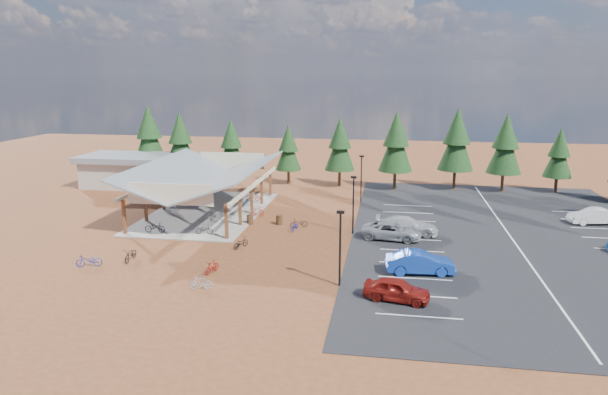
% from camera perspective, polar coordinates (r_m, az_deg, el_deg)
% --- Properties ---
extents(ground, '(140.00, 140.00, 0.00)m').
position_cam_1_polar(ground, '(46.52, -1.21, -4.24)').
color(ground, brown).
rests_on(ground, ground).
extents(asphalt_lot, '(27.00, 44.00, 0.04)m').
position_cam_1_polar(asphalt_lot, '(49.79, 20.95, -3.94)').
color(asphalt_lot, black).
rests_on(asphalt_lot, ground).
extents(concrete_pad, '(10.60, 18.60, 0.10)m').
position_cam_1_polar(concrete_pad, '(55.54, -10.10, -1.51)').
color(concrete_pad, gray).
rests_on(concrete_pad, ground).
extents(bike_pavilion, '(11.65, 19.40, 4.97)m').
position_cam_1_polar(bike_pavilion, '(54.72, -10.26, 2.31)').
color(bike_pavilion, '#562518').
rests_on(bike_pavilion, concrete_pad).
extents(outbuilding, '(11.00, 7.00, 3.90)m').
position_cam_1_polar(outbuilding, '(70.50, -18.03, 2.78)').
color(outbuilding, '#ADA593').
rests_on(outbuilding, ground).
extents(lamp_post_0, '(0.50, 0.25, 5.14)m').
position_cam_1_polar(lamp_post_0, '(35.52, 3.82, -4.78)').
color(lamp_post_0, black).
rests_on(lamp_post_0, ground).
extents(lamp_post_1, '(0.50, 0.25, 5.14)m').
position_cam_1_polar(lamp_post_1, '(47.05, 5.21, -0.34)').
color(lamp_post_1, black).
rests_on(lamp_post_1, ground).
extents(lamp_post_2, '(0.50, 0.25, 5.14)m').
position_cam_1_polar(lamp_post_2, '(58.77, 6.05, 2.35)').
color(lamp_post_2, black).
rests_on(lamp_post_2, ground).
extents(trash_bin_0, '(0.60, 0.60, 0.90)m').
position_cam_1_polar(trash_bin_0, '(50.67, -5.71, -2.32)').
color(trash_bin_0, '#402817').
rests_on(trash_bin_0, ground).
extents(trash_bin_1, '(0.60, 0.60, 0.90)m').
position_cam_1_polar(trash_bin_1, '(50.38, -2.61, -2.36)').
color(trash_bin_1, '#402817').
rests_on(trash_bin_1, ground).
extents(pine_0, '(4.19, 4.19, 9.77)m').
position_cam_1_polar(pine_0, '(73.57, -15.99, 6.43)').
color(pine_0, '#382314').
rests_on(pine_0, ground).
extents(pine_1, '(3.86, 3.86, 9.00)m').
position_cam_1_polar(pine_1, '(70.77, -12.90, 5.97)').
color(pine_1, '#382314').
rests_on(pine_1, ground).
extents(pine_2, '(3.50, 3.50, 8.14)m').
position_cam_1_polar(pine_2, '(69.23, -7.67, 5.60)').
color(pine_2, '#382314').
rests_on(pine_2, ground).
extents(pine_3, '(3.23, 3.23, 7.52)m').
position_cam_1_polar(pine_3, '(67.94, -1.66, 5.24)').
color(pine_3, '#382314').
rests_on(pine_3, ground).
extents(pine_4, '(3.68, 3.68, 8.57)m').
position_cam_1_polar(pine_4, '(66.46, 3.80, 5.60)').
color(pine_4, '#382314').
rests_on(pine_4, ground).
extents(pine_5, '(4.05, 4.05, 9.44)m').
position_cam_1_polar(pine_5, '(65.31, 9.66, 5.79)').
color(pine_5, '#382314').
rests_on(pine_5, ground).
extents(pine_6, '(4.21, 4.21, 9.81)m').
position_cam_1_polar(pine_6, '(67.08, 15.78, 5.87)').
color(pine_6, '#382314').
rests_on(pine_6, ground).
extents(pine_7, '(3.97, 3.97, 9.25)m').
position_cam_1_polar(pine_7, '(67.46, 20.44, 5.28)').
color(pine_7, '#382314').
rests_on(pine_7, ground).
extents(pine_8, '(3.27, 3.27, 7.61)m').
position_cam_1_polar(pine_8, '(69.66, 25.28, 4.24)').
color(pine_8, '#382314').
rests_on(pine_8, ground).
extents(bike_0, '(1.85, 0.75, 0.95)m').
position_cam_1_polar(bike_0, '(49.28, -15.42, -3.03)').
color(bike_0, black).
rests_on(bike_0, concrete_pad).
extents(bike_1, '(1.51, 0.46, 0.90)m').
position_cam_1_polar(bike_1, '(55.26, -13.72, -1.23)').
color(bike_1, gray).
rests_on(bike_1, concrete_pad).
extents(bike_2, '(1.73, 1.08, 0.86)m').
position_cam_1_polar(bike_2, '(57.51, -11.59, -0.58)').
color(bike_2, '#17458E').
rests_on(bike_2, concrete_pad).
extents(bike_3, '(1.61, 0.87, 0.93)m').
position_cam_1_polar(bike_3, '(61.14, -11.81, 0.25)').
color(bike_3, maroon).
rests_on(bike_3, concrete_pad).
extents(bike_4, '(1.57, 0.55, 0.82)m').
position_cam_1_polar(bike_4, '(47.80, -10.47, -3.35)').
color(bike_4, black).
rests_on(bike_4, concrete_pad).
extents(bike_5, '(1.76, 0.58, 1.05)m').
position_cam_1_polar(bike_5, '(52.08, -9.20, -1.81)').
color(bike_5, gray).
rests_on(bike_5, concrete_pad).
extents(bike_6, '(1.87, 1.02, 0.93)m').
position_cam_1_polar(bike_6, '(57.63, -6.41, -0.33)').
color(bike_6, navy).
rests_on(bike_6, concrete_pad).
extents(bike_7, '(1.64, 0.56, 0.97)m').
position_cam_1_polar(bike_7, '(59.26, -5.36, 0.09)').
color(bike_7, maroon).
rests_on(bike_7, concrete_pad).
extents(bike_8, '(0.76, 1.94, 1.00)m').
position_cam_1_polar(bike_8, '(42.83, -17.77, -5.73)').
color(bike_8, black).
rests_on(bike_8, ground).
extents(bike_10, '(1.93, 1.26, 0.96)m').
position_cam_1_polar(bike_10, '(42.58, -21.70, -6.19)').
color(bike_10, navy).
rests_on(bike_10, ground).
extents(bike_11, '(0.89, 1.60, 0.93)m').
position_cam_1_polar(bike_11, '(38.98, -9.65, -7.20)').
color(bike_11, maroon).
rests_on(bike_11, ground).
extents(bike_12, '(1.26, 1.81, 0.90)m').
position_cam_1_polar(bike_12, '(43.97, -6.69, -4.75)').
color(bike_12, black).
rests_on(bike_12, ground).
extents(bike_13, '(1.61, 0.77, 0.93)m').
position_cam_1_polar(bike_13, '(36.30, -10.81, -8.81)').
color(bike_13, '#93969A').
rests_on(bike_13, ground).
extents(bike_14, '(0.79, 1.59, 0.80)m').
position_cam_1_polar(bike_14, '(48.40, -0.97, -3.06)').
color(bike_14, '#0E1E92').
rests_on(bike_14, ground).
extents(bike_15, '(1.51, 1.51, 1.00)m').
position_cam_1_polar(bike_15, '(53.03, -4.97, -1.55)').
color(bike_15, '#A02417').
rests_on(bike_15, ground).
extents(bike_16, '(1.70, 1.26, 0.85)m').
position_cam_1_polar(bike_16, '(49.33, -0.52, -2.71)').
color(bike_16, black).
rests_on(bike_16, ground).
extents(car_0, '(4.34, 2.43, 1.40)m').
position_cam_1_polar(car_0, '(34.41, 9.73, -9.53)').
color(car_0, maroon).
rests_on(car_0, asphalt_lot).
extents(car_1, '(4.92, 2.11, 1.58)m').
position_cam_1_polar(car_1, '(39.06, 12.12, -6.70)').
color(car_1, '#153B9C').
rests_on(car_1, asphalt_lot).
extents(car_2, '(5.32, 2.94, 1.41)m').
position_cam_1_polar(car_2, '(46.41, 9.23, -3.50)').
color(car_2, gray).
rests_on(car_2, asphalt_lot).
extents(car_3, '(5.38, 2.25, 1.55)m').
position_cam_1_polar(car_3, '(47.92, 10.75, -2.94)').
color(car_3, '#B2B2B2').
rests_on(car_3, asphalt_lot).
extents(car_9, '(4.68, 2.26, 1.48)m').
position_cam_1_polar(car_9, '(57.08, 28.18, -1.74)').
color(car_9, silver).
rests_on(car_9, asphalt_lot).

